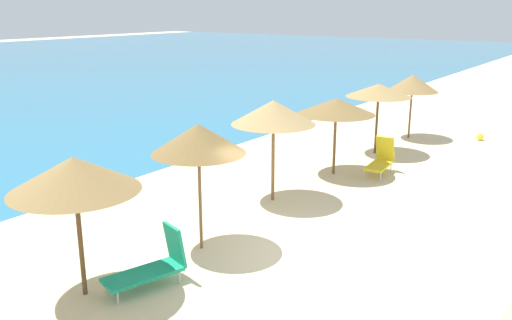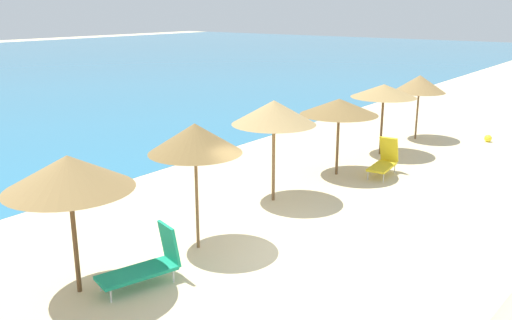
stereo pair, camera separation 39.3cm
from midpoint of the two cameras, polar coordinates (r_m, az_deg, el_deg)
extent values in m
plane|color=beige|center=(11.88, 5.17, -9.96)|extent=(160.00, 160.00, 0.00)
cylinder|color=brown|center=(10.49, -17.39, -7.76)|extent=(0.09, 0.09, 2.17)
cone|color=olive|center=(10.08, -17.97, -1.24)|extent=(2.31, 2.31, 0.62)
cylinder|color=brown|center=(11.84, -5.26, -3.97)|extent=(0.07, 0.07, 2.32)
cone|color=olive|center=(11.47, -5.42, 2.28)|extent=(2.00, 2.00, 0.64)
cylinder|color=brown|center=(14.74, 2.60, -0.02)|extent=(0.09, 0.09, 2.28)
cone|color=tan|center=(14.44, 2.67, 5.00)|extent=(2.26, 2.26, 0.64)
cylinder|color=brown|center=(17.30, 9.16, 1.81)|extent=(0.09, 0.09, 2.07)
cone|color=olive|center=(17.07, 9.33, 5.51)|extent=(2.43, 2.43, 0.50)
cylinder|color=brown|center=(20.05, 13.55, 3.69)|extent=(0.09, 0.09, 2.22)
cone|color=#9E7F4C|center=(19.84, 13.77, 7.04)|extent=(2.31, 2.31, 0.46)
cylinder|color=brown|center=(22.80, 16.95, 4.63)|extent=(0.08, 0.08, 2.04)
cone|color=olive|center=(22.61, 17.20, 7.62)|extent=(2.03, 2.03, 0.67)
cube|color=#199972|center=(10.72, -11.28, -11.49)|extent=(1.59, 0.99, 0.07)
cube|color=#199972|center=(10.82, -8.01, -8.64)|extent=(0.35, 0.63, 0.82)
cylinder|color=silver|center=(10.79, -14.92, -12.51)|extent=(0.04, 0.04, 0.25)
cylinder|color=silver|center=(10.37, -13.84, -13.65)|extent=(0.04, 0.04, 0.25)
cylinder|color=silver|center=(11.24, -8.86, -10.95)|extent=(0.04, 0.04, 0.25)
cylinder|color=silver|center=(10.84, -7.57, -11.95)|extent=(0.04, 0.04, 0.25)
cube|color=yellow|center=(17.55, 13.64, -0.68)|extent=(1.39, 0.72, 0.07)
cube|color=yellow|center=(18.01, 14.33, 1.11)|extent=(0.39, 0.61, 0.83)
cylinder|color=silver|center=(17.15, 12.26, -1.59)|extent=(0.04, 0.04, 0.28)
cylinder|color=silver|center=(17.01, 13.81, -1.83)|extent=(0.04, 0.04, 0.28)
cylinder|color=silver|center=(18.18, 13.42, -0.67)|extent=(0.04, 0.04, 0.28)
cylinder|color=silver|center=(18.05, 14.89, -0.89)|extent=(0.04, 0.04, 0.28)
sphere|color=yellow|center=(23.43, 23.52, 2.08)|extent=(0.28, 0.28, 0.28)
camera|label=1|loc=(0.20, -89.21, 0.22)|focal=38.29mm
camera|label=2|loc=(0.20, 90.79, -0.22)|focal=38.29mm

